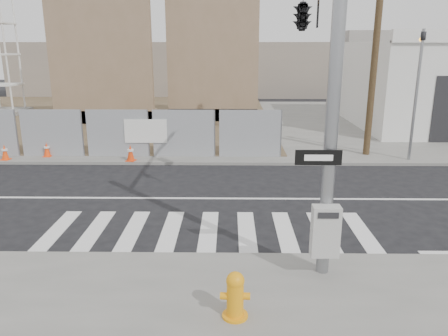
{
  "coord_description": "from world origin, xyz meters",
  "views": [
    {
      "loc": [
        0.55,
        -13.08,
        4.69
      ],
      "look_at": [
        0.39,
        -1.38,
        1.4
      ],
      "focal_mm": 35.0,
      "sensor_mm": 36.0,
      "label": 1
    }
  ],
  "objects_px": {
    "traffic_cone_b": "(5,152)",
    "traffic_cone_d": "(130,153)",
    "signal_pole": "(310,42)",
    "traffic_cone_c": "(47,149)",
    "fire_hydrant": "(235,295)"
  },
  "relations": [
    {
      "from": "traffic_cone_c",
      "to": "fire_hydrant",
      "type": "bearing_deg",
      "value": -55.14
    },
    {
      "from": "traffic_cone_b",
      "to": "signal_pole",
      "type": "bearing_deg",
      "value": -29.53
    },
    {
      "from": "traffic_cone_b",
      "to": "traffic_cone_d",
      "type": "relative_size",
      "value": 0.93
    },
    {
      "from": "signal_pole",
      "to": "traffic_cone_d",
      "type": "relative_size",
      "value": 10.01
    },
    {
      "from": "fire_hydrant",
      "to": "traffic_cone_b",
      "type": "relative_size",
      "value": 1.32
    },
    {
      "from": "traffic_cone_c",
      "to": "traffic_cone_b",
      "type": "bearing_deg",
      "value": -159.39
    },
    {
      "from": "traffic_cone_d",
      "to": "signal_pole",
      "type": "bearing_deg",
      "value": -46.16
    },
    {
      "from": "signal_pole",
      "to": "traffic_cone_d",
      "type": "distance_m",
      "value": 9.7
    },
    {
      "from": "traffic_cone_b",
      "to": "traffic_cone_c",
      "type": "relative_size",
      "value": 1.04
    },
    {
      "from": "fire_hydrant",
      "to": "traffic_cone_c",
      "type": "bearing_deg",
      "value": 128.46
    },
    {
      "from": "signal_pole",
      "to": "traffic_cone_b",
      "type": "bearing_deg",
      "value": 150.47
    },
    {
      "from": "traffic_cone_b",
      "to": "traffic_cone_d",
      "type": "bearing_deg",
      "value": -1.27
    },
    {
      "from": "fire_hydrant",
      "to": "traffic_cone_d",
      "type": "height_order",
      "value": "fire_hydrant"
    },
    {
      "from": "signal_pole",
      "to": "fire_hydrant",
      "type": "bearing_deg",
      "value": -112.76
    },
    {
      "from": "signal_pole",
      "to": "traffic_cone_c",
      "type": "height_order",
      "value": "signal_pole"
    }
  ]
}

